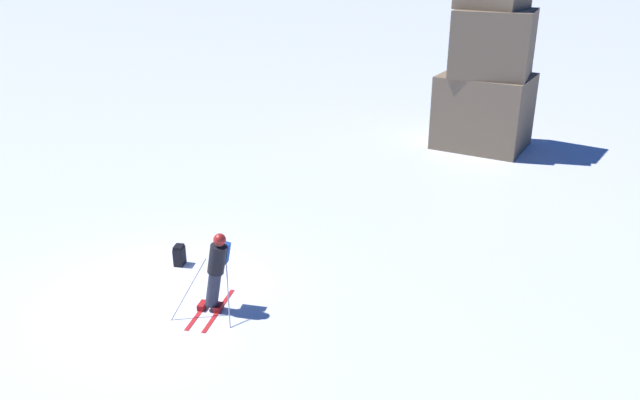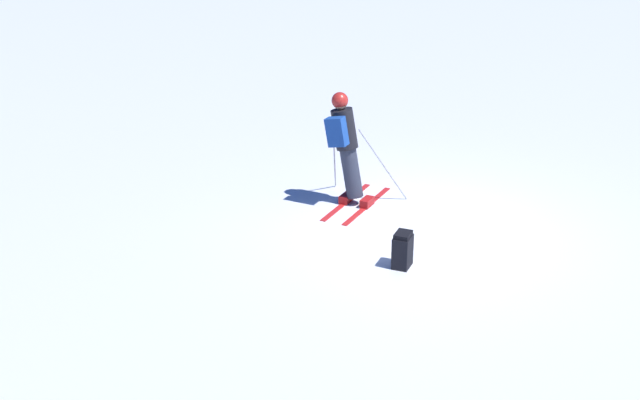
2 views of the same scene
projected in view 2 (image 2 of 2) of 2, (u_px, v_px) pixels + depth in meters
ground_plane at (425, 229)px, 13.11m from camera, size 300.00×300.00×0.00m
skier at (346, 143)px, 13.67m from camera, size 1.25×1.74×1.81m
spare_backpack at (403, 250)px, 11.89m from camera, size 0.32×0.36×0.50m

